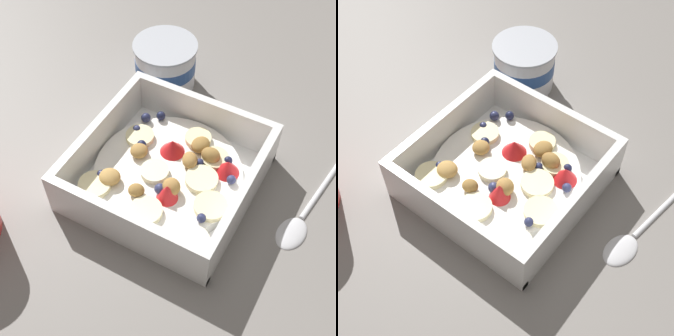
% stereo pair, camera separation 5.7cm
% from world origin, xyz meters
% --- Properties ---
extents(ground_plane, '(2.40, 2.40, 0.00)m').
position_xyz_m(ground_plane, '(0.00, 0.00, 0.00)').
color(ground_plane, gray).
extents(fruit_bowl, '(0.20, 0.20, 0.06)m').
position_xyz_m(fruit_bowl, '(-0.02, -0.01, 0.02)').
color(fruit_bowl, white).
rests_on(fruit_bowl, ground).
extents(spoon, '(0.04, 0.17, 0.01)m').
position_xyz_m(spoon, '(0.14, 0.03, 0.00)').
color(spoon, silver).
rests_on(spoon, ground).
extents(yogurt_cup, '(0.09, 0.09, 0.07)m').
position_xyz_m(yogurt_cup, '(-0.11, 0.15, 0.03)').
color(yogurt_cup, white).
rests_on(yogurt_cup, ground).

